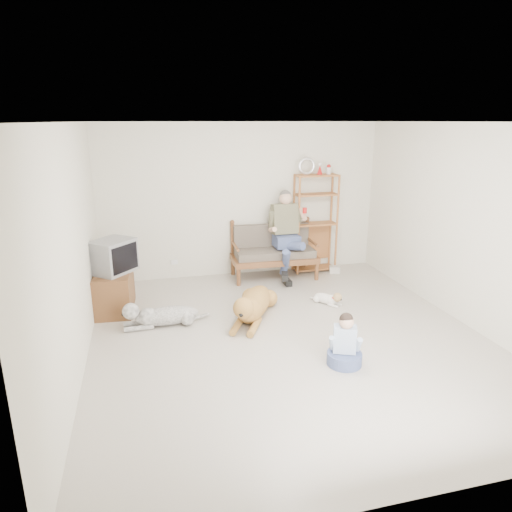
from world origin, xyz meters
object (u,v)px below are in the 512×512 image
object	(u,v)px
loveseat	(273,250)
etagere	(315,222)
tv_stand	(114,291)
golden_retriever	(252,305)

from	to	relation	value
loveseat	etagere	bearing A→B (deg)	10.60
etagere	tv_stand	xyz separation A→B (m)	(-3.54, -1.04, -0.62)
etagere	tv_stand	world-z (taller)	etagere
tv_stand	golden_retriever	bearing A→B (deg)	-18.50
loveseat	golden_retriever	world-z (taller)	loveseat
etagere	golden_retriever	bearing A→B (deg)	-131.69
tv_stand	golden_retriever	world-z (taller)	tv_stand
loveseat	golden_retriever	bearing A→B (deg)	-113.02
tv_stand	loveseat	bearing A→B (deg)	22.67
tv_stand	etagere	bearing A→B (deg)	20.37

